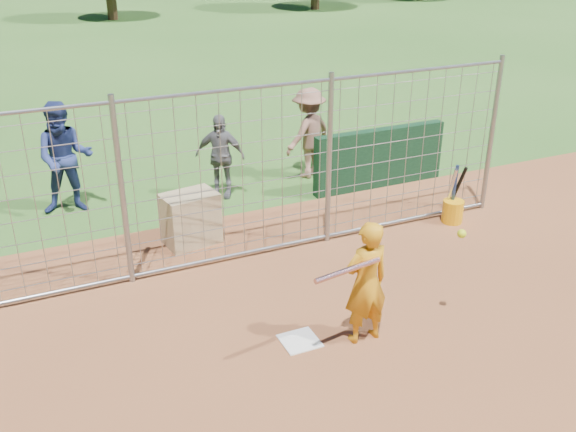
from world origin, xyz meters
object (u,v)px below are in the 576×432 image
bystander_b (220,156)px  bystander_a (65,158)px  bystander_c (309,133)px  batter (366,283)px  bucket_with_bats (453,208)px  equipment_bin (191,219)px

bystander_b → bystander_a: bearing=-156.1°
bystander_b → bystander_c: size_ratio=0.88×
bystander_a → bystander_c: (4.38, -0.16, -0.09)m
batter → bucket_with_bats: bearing=-145.3°
bystander_b → bystander_c: (1.85, 0.25, 0.11)m
batter → equipment_bin: size_ratio=1.91×
bystander_c → equipment_bin: 3.42m
bystander_a → equipment_bin: bearing=-41.2°
batter → equipment_bin: bearing=-72.9°
bystander_b → bystander_c: bystander_c is taller
equipment_bin → bucket_with_bats: (4.09, -1.04, -0.15)m
bystander_b → bystander_c: bearing=40.6°
bystander_c → bystander_b: bearing=-15.7°
batter → bucket_with_bats: 3.73m
bystander_c → bucket_with_bats: (1.23, -2.86, -0.61)m
bystander_a → equipment_bin: bystander_a is taller
batter → equipment_bin: (-1.12, 3.25, -0.36)m
batter → bystander_c: size_ratio=0.89×
batter → bystander_a: 5.85m
bystander_a → bystander_b: bystander_a is taller
bystander_c → equipment_bin: bystander_c is taller
equipment_bin → bucket_with_bats: bucket_with_bats is taller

